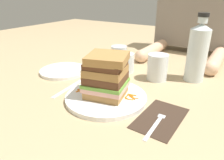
% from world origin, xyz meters
% --- Properties ---
extents(ground_plane, '(3.00, 3.00, 0.00)m').
position_xyz_m(ground_plane, '(0.00, 0.00, 0.00)').
color(ground_plane, tan).
extents(main_plate, '(0.26, 0.26, 0.01)m').
position_xyz_m(main_plate, '(-0.01, 0.00, 0.01)').
color(main_plate, white).
rests_on(main_plate, ground_plane).
extents(sandwich, '(0.15, 0.14, 0.14)m').
position_xyz_m(sandwich, '(-0.01, 0.00, 0.08)').
color(sandwich, '#A87A42').
rests_on(sandwich, main_plate).
extents(carrot_shred_0, '(0.01, 0.02, 0.00)m').
position_xyz_m(carrot_shred_0, '(-0.10, -0.03, 0.02)').
color(carrot_shred_0, orange).
rests_on(carrot_shred_0, main_plate).
extents(carrot_shred_1, '(0.01, 0.02, 0.00)m').
position_xyz_m(carrot_shred_1, '(-0.09, 0.00, 0.02)').
color(carrot_shred_1, orange).
rests_on(carrot_shred_1, main_plate).
extents(carrot_shred_2, '(0.01, 0.02, 0.00)m').
position_xyz_m(carrot_shred_2, '(-0.10, -0.01, 0.02)').
color(carrot_shred_2, orange).
rests_on(carrot_shred_2, main_plate).
extents(carrot_shred_3, '(0.02, 0.03, 0.00)m').
position_xyz_m(carrot_shred_3, '(-0.10, -0.01, 0.02)').
color(carrot_shred_3, orange).
rests_on(carrot_shred_3, main_plate).
extents(carrot_shred_4, '(0.02, 0.00, 0.00)m').
position_xyz_m(carrot_shred_4, '(-0.08, -0.01, 0.02)').
color(carrot_shred_4, orange).
rests_on(carrot_shred_4, main_plate).
extents(carrot_shred_5, '(0.02, 0.02, 0.00)m').
position_xyz_m(carrot_shred_5, '(-0.09, -0.03, 0.02)').
color(carrot_shred_5, orange).
rests_on(carrot_shred_5, main_plate).
extents(carrot_shred_6, '(0.01, 0.02, 0.00)m').
position_xyz_m(carrot_shred_6, '(-0.10, -0.02, 0.02)').
color(carrot_shred_6, orange).
rests_on(carrot_shred_6, main_plate).
extents(carrot_shred_7, '(0.03, 0.01, 0.00)m').
position_xyz_m(carrot_shred_7, '(-0.07, -0.02, 0.02)').
color(carrot_shred_7, orange).
rests_on(carrot_shred_7, main_plate).
extents(carrot_shred_8, '(0.02, 0.01, 0.00)m').
position_xyz_m(carrot_shred_8, '(0.06, 0.02, 0.02)').
color(carrot_shred_8, orange).
rests_on(carrot_shred_8, main_plate).
extents(carrot_shred_9, '(0.03, 0.01, 0.00)m').
position_xyz_m(carrot_shred_9, '(0.07, 0.01, 0.02)').
color(carrot_shred_9, orange).
rests_on(carrot_shred_9, main_plate).
extents(carrot_shred_10, '(0.03, 0.02, 0.00)m').
position_xyz_m(carrot_shred_10, '(0.07, 0.03, 0.02)').
color(carrot_shred_10, orange).
rests_on(carrot_shred_10, main_plate).
extents(carrot_shred_11, '(0.02, 0.01, 0.00)m').
position_xyz_m(carrot_shred_11, '(0.08, 0.03, 0.02)').
color(carrot_shred_11, orange).
rests_on(carrot_shred_11, main_plate).
extents(carrot_shred_12, '(0.02, 0.01, 0.00)m').
position_xyz_m(carrot_shred_12, '(0.06, 0.04, 0.02)').
color(carrot_shred_12, orange).
rests_on(carrot_shred_12, main_plate).
extents(carrot_shred_13, '(0.01, 0.03, 0.00)m').
position_xyz_m(carrot_shred_13, '(0.05, 0.03, 0.02)').
color(carrot_shred_13, orange).
rests_on(carrot_shred_13, main_plate).
extents(carrot_shred_14, '(0.03, 0.01, 0.00)m').
position_xyz_m(carrot_shred_14, '(0.06, 0.04, 0.02)').
color(carrot_shred_14, orange).
rests_on(carrot_shred_14, main_plate).
extents(napkin_dark, '(0.11, 0.18, 0.00)m').
position_xyz_m(napkin_dark, '(0.18, -0.01, 0.00)').
color(napkin_dark, '#38281E').
rests_on(napkin_dark, ground_plane).
extents(fork, '(0.02, 0.17, 0.00)m').
position_xyz_m(fork, '(0.18, -0.03, 0.00)').
color(fork, silver).
rests_on(fork, napkin_dark).
extents(knife, '(0.04, 0.20, 0.00)m').
position_xyz_m(knife, '(-0.17, 0.00, 0.00)').
color(knife, silver).
rests_on(knife, ground_plane).
extents(juice_glass, '(0.08, 0.08, 0.10)m').
position_xyz_m(juice_glass, '(0.07, 0.24, 0.05)').
color(juice_glass, white).
rests_on(juice_glass, ground_plane).
extents(water_bottle, '(0.07, 0.07, 0.25)m').
position_xyz_m(water_bottle, '(0.19, 0.31, 0.11)').
color(water_bottle, silver).
rests_on(water_bottle, ground_plane).
extents(empty_tumbler_0, '(0.08, 0.08, 0.08)m').
position_xyz_m(empty_tumbler_0, '(-0.08, 0.25, 0.04)').
color(empty_tumbler_0, silver).
rests_on(empty_tumbler_0, ground_plane).
extents(empty_tumbler_1, '(0.07, 0.07, 0.09)m').
position_xyz_m(empty_tumbler_1, '(-0.15, 0.31, 0.04)').
color(empty_tumbler_1, silver).
rests_on(empty_tumbler_1, ground_plane).
extents(side_plate, '(0.20, 0.20, 0.01)m').
position_xyz_m(side_plate, '(-0.30, 0.10, 0.01)').
color(side_plate, white).
rests_on(side_plate, ground_plane).
extents(diner_across, '(0.41, 0.47, 0.54)m').
position_xyz_m(diner_across, '(0.08, 0.72, 0.24)').
color(diner_across, '#DBAD89').
rests_on(diner_across, ground_plane).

